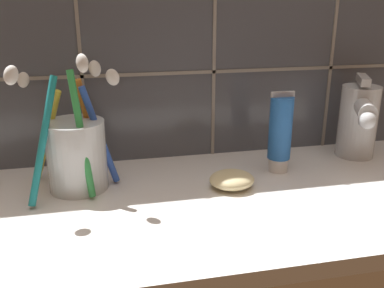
% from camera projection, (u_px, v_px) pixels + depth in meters
% --- Properties ---
extents(sink_counter, '(0.80, 0.33, 0.02)m').
position_uv_depth(sink_counter, '(228.00, 202.00, 0.56)').
color(sink_counter, white).
rests_on(sink_counter, ground).
extents(tile_wall_backsplash, '(0.90, 0.02, 0.41)m').
position_uv_depth(tile_wall_backsplash, '(200.00, 39.00, 0.65)').
color(tile_wall_backsplash, '#4C515B').
rests_on(tile_wall_backsplash, ground).
extents(toothbrush_cup, '(0.14, 0.12, 0.19)m').
position_uv_depth(toothbrush_cup, '(76.00, 151.00, 0.57)').
color(toothbrush_cup, silver).
rests_on(toothbrush_cup, sink_counter).
extents(toothpaste_tube, '(0.04, 0.03, 0.12)m').
position_uv_depth(toothpaste_tube, '(280.00, 133.00, 0.62)').
color(toothpaste_tube, white).
rests_on(toothpaste_tube, sink_counter).
extents(sink_faucet, '(0.07, 0.11, 0.13)m').
position_uv_depth(sink_faucet, '(359.00, 119.00, 0.68)').
color(sink_faucet, silver).
rests_on(sink_faucet, sink_counter).
extents(soap_bar, '(0.06, 0.06, 0.02)m').
position_uv_depth(soap_bar, '(232.00, 180.00, 0.58)').
color(soap_bar, beige).
rests_on(soap_bar, sink_counter).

